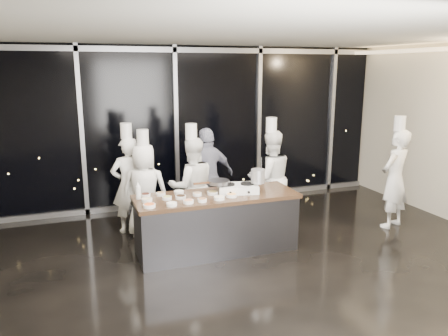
{
  "coord_description": "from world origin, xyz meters",
  "views": [
    {
      "loc": [
        -2.01,
        -5.08,
        2.77
      ],
      "look_at": [
        0.23,
        1.2,
        1.23
      ],
      "focal_mm": 35.0,
      "sensor_mm": 36.0,
      "label": 1
    }
  ],
  "objects_px": {
    "chef_left": "(145,190)",
    "demo_counter": "(216,223)",
    "frying_pan": "(218,182)",
    "stove": "(238,188)",
    "guest": "(208,177)",
    "chef_center": "(192,186)",
    "chef_right": "(270,177)",
    "chef_side": "(395,178)",
    "chef_far_left": "(129,184)",
    "stock_pot": "(258,176)"
  },
  "relations": [
    {
      "from": "stove",
      "to": "chef_side",
      "type": "bearing_deg",
      "value": 11.24
    },
    {
      "from": "chef_right",
      "to": "chef_side",
      "type": "relative_size",
      "value": 0.98
    },
    {
      "from": "frying_pan",
      "to": "chef_center",
      "type": "relative_size",
      "value": 0.31
    },
    {
      "from": "chef_center",
      "to": "stove",
      "type": "bearing_deg",
      "value": 124.98
    },
    {
      "from": "chef_far_left",
      "to": "chef_center",
      "type": "relative_size",
      "value": 1.0
    },
    {
      "from": "stove",
      "to": "stock_pot",
      "type": "distance_m",
      "value": 0.36
    },
    {
      "from": "stove",
      "to": "frying_pan",
      "type": "bearing_deg",
      "value": 176.68
    },
    {
      "from": "stock_pot",
      "to": "chef_far_left",
      "type": "xyz_separation_m",
      "value": [
        -1.79,
        1.35,
        -0.3
      ]
    },
    {
      "from": "chef_left",
      "to": "chef_right",
      "type": "bearing_deg",
      "value": -164.29
    },
    {
      "from": "guest",
      "to": "chef_center",
      "type": "bearing_deg",
      "value": 30.67
    },
    {
      "from": "guest",
      "to": "frying_pan",
      "type": "bearing_deg",
      "value": 67.79
    },
    {
      "from": "demo_counter",
      "to": "stove",
      "type": "distance_m",
      "value": 0.62
    },
    {
      "from": "stock_pot",
      "to": "chef_far_left",
      "type": "distance_m",
      "value": 2.26
    },
    {
      "from": "guest",
      "to": "chef_right",
      "type": "height_order",
      "value": "chef_right"
    },
    {
      "from": "chef_left",
      "to": "chef_right",
      "type": "height_order",
      "value": "chef_right"
    },
    {
      "from": "chef_right",
      "to": "chef_center",
      "type": "bearing_deg",
      "value": 1.38
    },
    {
      "from": "chef_far_left",
      "to": "chef_right",
      "type": "distance_m",
      "value": 2.47
    },
    {
      "from": "demo_counter",
      "to": "chef_side",
      "type": "bearing_deg",
      "value": -0.72
    },
    {
      "from": "chef_left",
      "to": "chef_center",
      "type": "xyz_separation_m",
      "value": [
        0.76,
        -0.17,
        0.04
      ]
    },
    {
      "from": "chef_far_left",
      "to": "demo_counter",
      "type": "bearing_deg",
      "value": 122.38
    },
    {
      "from": "chef_center",
      "to": "chef_right",
      "type": "height_order",
      "value": "chef_right"
    },
    {
      "from": "chef_left",
      "to": "demo_counter",
      "type": "bearing_deg",
      "value": 152.45
    },
    {
      "from": "frying_pan",
      "to": "chef_left",
      "type": "distance_m",
      "value": 1.35
    },
    {
      "from": "frying_pan",
      "to": "chef_right",
      "type": "xyz_separation_m",
      "value": [
        1.22,
        0.73,
        -0.21
      ]
    },
    {
      "from": "chef_far_left",
      "to": "chef_left",
      "type": "relative_size",
      "value": 1.04
    },
    {
      "from": "chef_left",
      "to": "chef_side",
      "type": "bearing_deg",
      "value": -173.89
    },
    {
      "from": "guest",
      "to": "chef_side",
      "type": "height_order",
      "value": "chef_side"
    },
    {
      "from": "chef_right",
      "to": "chef_side",
      "type": "height_order",
      "value": "chef_side"
    },
    {
      "from": "frying_pan",
      "to": "demo_counter",
      "type": "bearing_deg",
      "value": -110.49
    },
    {
      "from": "guest",
      "to": "chef_side",
      "type": "bearing_deg",
      "value": 144.74
    },
    {
      "from": "chef_center",
      "to": "chef_right",
      "type": "xyz_separation_m",
      "value": [
        1.44,
        0.0,
        0.02
      ]
    },
    {
      "from": "demo_counter",
      "to": "frying_pan",
      "type": "bearing_deg",
      "value": 57.06
    },
    {
      "from": "frying_pan",
      "to": "chef_left",
      "type": "height_order",
      "value": "chef_left"
    },
    {
      "from": "frying_pan",
      "to": "stock_pot",
      "type": "distance_m",
      "value": 0.61
    },
    {
      "from": "stove",
      "to": "guest",
      "type": "height_order",
      "value": "guest"
    },
    {
      "from": "demo_counter",
      "to": "chef_left",
      "type": "height_order",
      "value": "chef_left"
    },
    {
      "from": "stock_pot",
      "to": "demo_counter",
      "type": "bearing_deg",
      "value": 175.21
    },
    {
      "from": "frying_pan",
      "to": "stock_pot",
      "type": "bearing_deg",
      "value": -2.45
    },
    {
      "from": "chef_left",
      "to": "chef_right",
      "type": "relative_size",
      "value": 0.93
    },
    {
      "from": "stock_pot",
      "to": "chef_left",
      "type": "relative_size",
      "value": 0.12
    },
    {
      "from": "frying_pan",
      "to": "chef_center",
      "type": "bearing_deg",
      "value": 119.0
    },
    {
      "from": "stock_pot",
      "to": "chef_right",
      "type": "bearing_deg",
      "value": 54.33
    },
    {
      "from": "chef_far_left",
      "to": "chef_center",
      "type": "distance_m",
      "value": 1.09
    },
    {
      "from": "chef_far_left",
      "to": "stock_pot",
      "type": "bearing_deg",
      "value": 134.15
    },
    {
      "from": "stock_pot",
      "to": "chef_left",
      "type": "height_order",
      "value": "chef_left"
    },
    {
      "from": "frying_pan",
      "to": "chef_right",
      "type": "bearing_deg",
      "value": 43.21
    },
    {
      "from": "chef_far_left",
      "to": "chef_center",
      "type": "xyz_separation_m",
      "value": [
        0.98,
        -0.46,
        -0.01
      ]
    },
    {
      "from": "chef_right",
      "to": "chef_side",
      "type": "bearing_deg",
      "value": 157.56
    },
    {
      "from": "demo_counter",
      "to": "chef_center",
      "type": "relative_size",
      "value": 1.31
    },
    {
      "from": "stock_pot",
      "to": "chef_left",
      "type": "distance_m",
      "value": 1.92
    }
  ]
}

